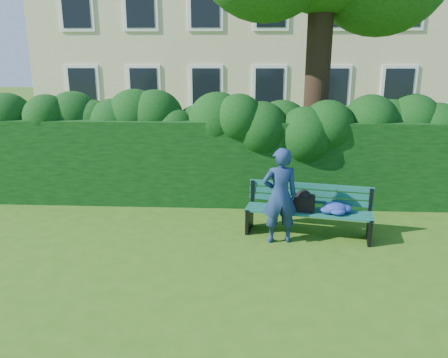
{
  "coord_description": "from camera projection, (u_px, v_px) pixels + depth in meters",
  "views": [
    {
      "loc": [
        0.42,
        -6.94,
        3.05
      ],
      "look_at": [
        0.0,
        0.6,
        0.95
      ],
      "focal_mm": 35.0,
      "sensor_mm": 36.0,
      "label": 1
    }
  ],
  "objects": [
    {
      "name": "man_reading",
      "position": [
        280.0,
        196.0,
        7.31
      ],
      "size": [
        0.65,
        0.48,
        1.64
      ],
      "primitive_type": "imported",
      "rotation": [
        0.0,
        0.0,
        3.3
      ],
      "color": "navy",
      "rests_on": "ground"
    },
    {
      "name": "park_bench",
      "position": [
        313.0,
        208.0,
        7.65
      ],
      "size": [
        2.25,
        0.97,
        0.89
      ],
      "rotation": [
        0.0,
        0.0,
        -0.2
      ],
      "color": "#0F4E3F",
      "rests_on": "ground"
    },
    {
      "name": "hedge",
      "position": [
        228.0,
        161.0,
        9.39
      ],
      "size": [
        10.0,
        1.0,
        1.8
      ],
      "color": "black",
      "rests_on": "ground"
    },
    {
      "name": "ground",
      "position": [
        222.0,
        241.0,
        7.51
      ],
      "size": [
        80.0,
        80.0,
        0.0
      ],
      "primitive_type": "plane",
      "color": "#315A14",
      "rests_on": "ground"
    }
  ]
}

